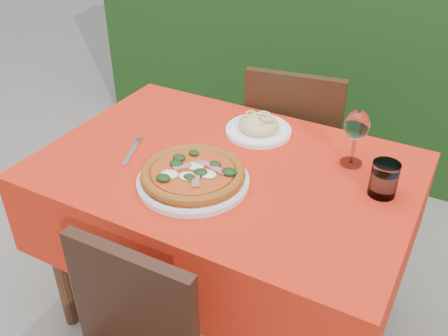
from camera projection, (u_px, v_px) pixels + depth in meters
The scene contains 9 objects.
ground at pixel (226, 313), 2.11m from camera, with size 60.00×60.00×0.00m, color slate.
hedge at pixel (360, 5), 2.74m from camera, with size 3.20×0.55×1.78m.
dining_table at pixel (226, 200), 1.78m from camera, with size 1.26×0.86×0.75m.
chair_far at pixel (294, 147), 2.25m from camera, with size 0.47×0.47×0.90m.
pizza_plate at pixel (193, 176), 1.58m from camera, with size 0.42×0.42×0.07m.
pasta_plate at pixel (258, 127), 1.87m from camera, with size 0.25×0.25×0.07m.
water_glass at pixel (384, 181), 1.53m from camera, with size 0.09×0.09×0.11m.
wine_glass at pixel (357, 127), 1.62m from camera, with size 0.08×0.08×0.20m.
fork at pixel (131, 153), 1.75m from camera, with size 0.03×0.21×0.01m, color silver.
Camera 1 is at (0.68, -1.26, 1.67)m, focal length 40.00 mm.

